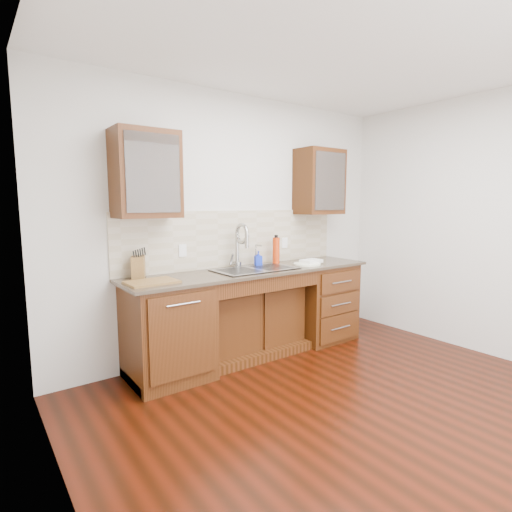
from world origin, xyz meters
TOP-DOWN VIEW (x-y plane):
  - ground at (0.00, 0.00)m, footprint 4.00×3.50m
  - ceiling at (0.00, 0.00)m, footprint 4.00×3.50m
  - wall_back at (0.00, 1.80)m, footprint 4.00×0.10m
  - wall_left at (-2.05, 0.00)m, footprint 0.10×3.50m
  - wall_right at (2.05, 0.00)m, footprint 0.10×3.50m
  - base_cabinet_left at (-0.95, 1.44)m, footprint 0.70×0.62m
  - base_cabinet_center at (0.00, 1.53)m, footprint 1.20×0.44m
  - base_cabinet_right at (0.95, 1.44)m, footprint 0.70×0.62m
  - countertop at (0.00, 1.43)m, footprint 2.70×0.65m
  - backsplash at (0.00, 1.74)m, footprint 2.70×0.02m
  - sink at (0.00, 1.41)m, footprint 0.84×0.46m
  - faucet at (-0.07, 1.64)m, footprint 0.04×0.04m
  - filter_tap at (0.18, 1.65)m, footprint 0.02×0.02m
  - upper_cabinet_left at (-1.05, 1.58)m, footprint 0.55×0.34m
  - upper_cabinet_right at (1.05, 1.58)m, footprint 0.55×0.34m
  - outlet_left at (-0.65, 1.73)m, footprint 0.08×0.01m
  - outlet_right at (0.65, 1.73)m, footprint 0.08×0.01m
  - soap_bottle at (0.17, 1.59)m, footprint 0.09×0.09m
  - water_bottle at (0.41, 1.59)m, footprint 0.09×0.09m
  - plate at (0.64, 1.34)m, footprint 0.31×0.31m
  - dish_towel at (0.72, 1.35)m, footprint 0.23×0.18m
  - knife_block at (-1.12, 1.65)m, footprint 0.17×0.21m
  - cutting_board at (-1.11, 1.37)m, footprint 0.42×0.30m
  - cup_left_a at (-1.10, 1.58)m, footprint 0.17×0.17m
  - cup_left_b at (-0.91, 1.58)m, footprint 0.13×0.13m
  - cup_right_a at (0.95, 1.58)m, footprint 0.13×0.13m
  - cup_right_b at (1.19, 1.58)m, footprint 0.12×0.12m

SIDE VIEW (x-z plane):
  - ground at x=0.00m, z-range -0.10..0.00m
  - base_cabinet_center at x=0.00m, z-range 0.00..0.70m
  - base_cabinet_left at x=-0.95m, z-range 0.00..0.88m
  - base_cabinet_right at x=0.95m, z-range 0.00..0.88m
  - sink at x=0.00m, z-range 0.73..0.92m
  - countertop at x=0.00m, z-range 0.88..0.91m
  - plate at x=0.64m, z-range 0.91..0.93m
  - cutting_board at x=-1.11m, z-range 0.91..0.93m
  - dish_towel at x=0.72m, z-range 0.93..0.96m
  - soap_bottle at x=0.17m, z-range 0.91..1.07m
  - knife_block at x=-1.12m, z-range 0.91..1.11m
  - filter_tap at x=0.18m, z-range 0.91..1.15m
  - water_bottle at x=0.41m, z-range 0.91..1.20m
  - faucet at x=-0.07m, z-range 0.91..1.31m
  - outlet_left at x=-0.65m, z-range 1.06..1.18m
  - outlet_right at x=0.65m, z-range 1.06..1.18m
  - backsplash at x=0.00m, z-range 0.91..1.50m
  - wall_back at x=0.00m, z-range 0.00..2.70m
  - wall_left at x=-2.05m, z-range 0.00..2.70m
  - wall_right at x=2.05m, z-range 0.00..2.70m
  - cup_right_b at x=1.19m, z-range 1.72..1.81m
  - cup_right_a at x=0.95m, z-range 1.72..1.82m
  - cup_left_a at x=-1.10m, z-range 1.72..1.82m
  - cup_left_b at x=-0.91m, z-range 1.72..1.83m
  - upper_cabinet_left at x=-1.05m, z-range 1.45..2.20m
  - upper_cabinet_right at x=1.05m, z-range 1.45..2.20m
  - ceiling at x=0.00m, z-range 2.70..2.80m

